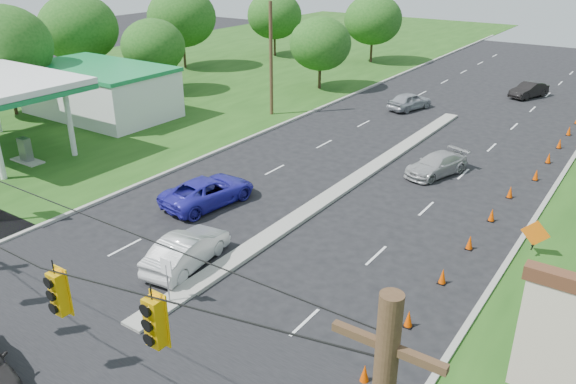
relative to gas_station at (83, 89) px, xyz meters
The scene contains 30 objects.
grass_left 6.87m from the gas_station, behind, with size 40.00×160.00×0.06m, color #1E4714.
curb_left 16.89m from the gas_station, 35.78° to the left, with size 0.25×110.00×0.16m, color gray.
curb_right 35.22m from the gas_station, 16.13° to the left, with size 0.25×110.00×0.16m, color gray.
median 23.79m from the gas_station, ahead, with size 1.00×34.00×0.18m, color gray.
median_sign 27.62m from the gas_station, 31.07° to the right, with size 0.55×0.06×2.05m.
utility_pole_far_left 14.93m from the gas_station, 41.21° to the left, with size 0.28×0.28×9.00m, color #422D1C.
gas_station is the anchor object (origin of this frame).
cone_1 34.82m from the gas_station, 23.30° to the right, with size 0.32×0.32×0.70m, color #DA4300.
cone_2 33.59m from the gas_station, 17.79° to the right, with size 0.32×0.32×0.70m, color #DA4300.
cone_3 32.69m from the gas_station, 11.93° to the right, with size 0.32×0.32×0.70m, color #DA4300.
cone_4 32.15m from the gas_station, ahead, with size 0.32×0.32×0.70m, color #DA4300.
cone_5 31.99m from the gas_station, ahead, with size 0.32×0.32×0.70m, color #DA4300.
cone_6 32.21m from the gas_station, ahead, with size 0.32×0.32×0.70m, color #DA4300.
cone_7 33.39m from the gas_station, 12.58° to the left, with size 0.32×0.32×0.70m, color #DA4300.
cone_8 34.32m from the gas_station, 18.31° to the left, with size 0.32×0.32×0.70m, color #DA4300.
cone_9 35.57m from the gas_station, 23.68° to the left, with size 0.32×0.32×0.70m, color #DA4300.
cone_10 37.11m from the gas_station, 28.64° to the left, with size 0.32×0.32×0.70m, color #DA4300.
work_sign_1 34.54m from the gas_station, ahead, with size 1.27×0.58×1.37m.
tree_1 7.38m from the gas_station, 160.57° to the right, with size 7.56×7.56×8.82m.
tree_2 10.19m from the gas_station, 103.60° to the left, with size 5.88×5.88×6.86m.
tree_3 21.66m from the gas_station, 112.93° to the left, with size 7.56×7.56×8.82m.
tree_4 32.14m from the gas_station, 97.82° to the left, with size 6.72×6.72×7.84m.
tree_5 22.05m from the gas_station, 63.99° to the left, with size 5.88×5.88×6.86m.
tree_6 35.67m from the gas_station, 77.60° to the left, with size 6.72×6.72×7.84m.
tree_14 13.29m from the gas_station, 143.18° to the left, with size 7.56×7.56×8.82m.
white_sedan 25.12m from the gas_station, 27.79° to the right, with size 1.61×4.62×1.52m, color silver.
blue_pickup 19.74m from the gas_station, 18.80° to the right, with size 2.49×5.40×1.50m, color #2C26B1.
silver_car_far 27.71m from the gas_station, ahead, with size 1.83×4.49×1.30m, color #A6A6A7.
silver_car_oncoming 26.72m from the gas_station, 41.81° to the left, with size 1.73×4.30×1.47m, color #9598A0.
dark_car_receding 39.03m from the gas_station, 45.61° to the left, with size 1.47×4.22×1.39m, color black.
Camera 1 is at (14.23, -6.51, 12.94)m, focal length 35.00 mm.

